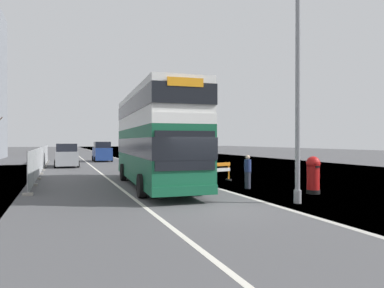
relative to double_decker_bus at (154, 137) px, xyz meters
name	(u,v)px	position (x,y,z in m)	size (l,w,h in m)	color
ground	(224,208)	(0.91, -6.39, -2.60)	(140.00, 280.00, 0.10)	#4C4C4F
double_decker_bus	(154,137)	(0.00, 0.00, 0.00)	(3.20, 11.65, 4.80)	#145638
lamppost_foreground	(298,97)	(3.79, -6.75, 1.46)	(0.29, 0.70, 8.49)	gray
red_pillar_postbox	(313,173)	(5.97, -5.00, -1.64)	(0.62, 0.62, 1.66)	black
roadworks_barrier	(218,170)	(4.04, 0.88, -1.88)	(1.79, 0.83, 1.08)	orange
construction_site_fence	(42,159)	(-5.87, 12.45, -1.63)	(0.44, 27.40, 1.92)	#A8AAAD
car_oncoming_near	(67,156)	(-3.97, 16.18, -1.56)	(2.10, 4.34, 2.10)	gray
car_receding_mid	(102,152)	(0.03, 23.77, -1.49)	(2.05, 4.00, 2.25)	navy
pedestrian_at_kerb	(248,172)	(4.07, -2.52, -1.73)	(0.34, 0.34, 1.65)	#2D3342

